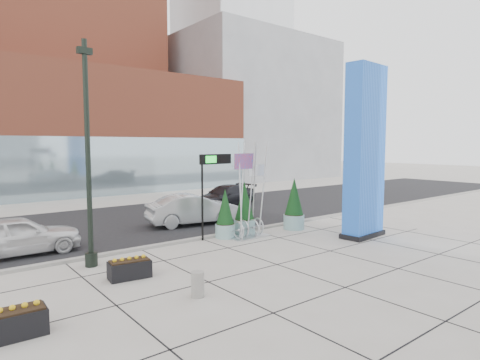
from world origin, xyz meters
TOP-DOWN VIEW (x-y plane):
  - ground at (0.00, 0.00)m, footprint 160.00×160.00m
  - street_asphalt at (0.00, 10.00)m, footprint 80.00×12.00m
  - curb_edge at (0.00, 4.00)m, footprint 80.00×0.30m
  - tower_podium at (1.00, 27.00)m, footprint 34.00×10.00m
  - tower_glass_front at (1.00, 22.20)m, footprint 34.00×0.60m
  - building_grey_parking at (26.00, 32.00)m, footprint 20.00×18.00m
  - building_pale_office at (36.00, 48.00)m, footprint 16.00×16.00m
  - blue_pylon at (7.27, -0.28)m, footprint 2.48×1.27m
  - lamp_post at (-4.35, 3.00)m, footprint 0.51×0.44m
  - public_art_sculpture at (2.97, 3.00)m, footprint 1.97×1.00m
  - concrete_bollard at (-2.93, -1.84)m, footprint 0.38×0.38m
  - overhead_street_sign at (1.58, 3.80)m, footprint 1.85×0.41m
  - round_planter_east at (5.97, 2.96)m, footprint 1.07×1.07m
  - round_planter_mid at (3.20, 3.60)m, footprint 1.03×1.03m
  - round_planter_west at (2.04, 3.60)m, footprint 0.92×0.92m
  - box_planter_north at (-3.80, 0.92)m, footprint 1.39×0.82m
  - box_planter_south at (-7.50, -1.31)m, footprint 1.41×0.74m
  - car_white_west at (-6.16, 6.17)m, footprint 4.65×1.93m
  - car_silver_mid at (2.51, 7.16)m, footprint 5.25×2.63m
  - car_dark_east at (7.57, 11.13)m, footprint 5.48×3.19m

SIDE VIEW (x-z plane):
  - ground at x=0.00m, z-range 0.00..0.00m
  - street_asphalt at x=0.00m, z-range 0.00..0.02m
  - curb_edge at x=0.00m, z-range 0.00..0.12m
  - box_planter_north at x=-3.80m, z-range -0.03..0.70m
  - box_planter_south at x=-7.50m, z-range -0.03..0.73m
  - concrete_bollard at x=-2.93m, z-range 0.00..0.73m
  - car_dark_east at x=7.57m, z-range 0.00..1.49m
  - car_white_west at x=-6.16m, z-range 0.00..1.58m
  - car_silver_mid at x=2.51m, z-range 0.00..1.65m
  - round_planter_west at x=2.04m, z-range -0.06..2.24m
  - public_art_sculpture at x=2.97m, z-range -1.07..3.42m
  - round_planter_mid at x=3.20m, z-range -0.07..2.52m
  - round_planter_east at x=5.97m, z-range -0.07..2.59m
  - tower_glass_front at x=1.00m, z-range 0.00..5.00m
  - lamp_post at x=-4.35m, z-range -0.72..7.23m
  - overhead_street_sign at x=1.58m, z-range 1.40..5.31m
  - blue_pylon at x=7.27m, z-range -0.14..7.87m
  - tower_podium at x=1.00m, z-range 0.00..11.00m
  - building_grey_parking at x=26.00m, z-range 0.00..18.00m
  - building_pale_office at x=36.00m, z-range 0.00..55.00m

